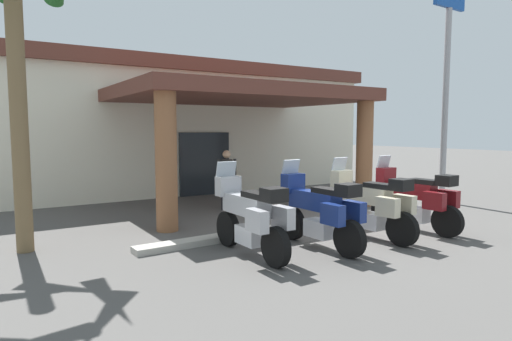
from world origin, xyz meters
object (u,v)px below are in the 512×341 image
at_px(motorcycle_silver, 251,217).
at_px(motorcycle_blue, 320,211).
at_px(motel_building, 175,126).
at_px(motorcycle_cream, 371,204).
at_px(motorcycle_maroon, 416,199).
at_px(roadside_sign, 447,49).
at_px(pedestrian, 227,176).

distance_m(motorcycle_silver, motorcycle_blue, 1.37).
distance_m(motel_building, motorcycle_cream, 9.94).
xyz_separation_m(motorcycle_blue, motorcycle_maroon, (2.68, -0.13, 0.00)).
bearing_deg(motorcycle_silver, motel_building, -15.35).
xyz_separation_m(motorcycle_maroon, roadside_sign, (3.93, 1.87, 3.87)).
xyz_separation_m(motorcycle_silver, roadside_sign, (7.95, 1.43, 3.87)).
relative_size(motorcycle_silver, motorcycle_cream, 1.00).
height_order(motorcycle_cream, roadside_sign, roadside_sign).
distance_m(motorcycle_silver, motorcycle_cream, 2.70).
height_order(motorcycle_blue, roadside_sign, roadside_sign).
xyz_separation_m(motorcycle_silver, motorcycle_cream, (2.68, -0.35, 0.00)).
distance_m(motorcycle_blue, motorcycle_cream, 1.34).
bearing_deg(motorcycle_blue, motorcycle_maroon, -93.15).
xyz_separation_m(pedestrian, roadside_sign, (6.04, -2.59, 3.63)).
height_order(motorcycle_blue, motorcycle_maroon, same).
bearing_deg(motel_building, motorcycle_blue, -96.25).
distance_m(motorcycle_maroon, pedestrian, 4.94).
distance_m(motorcycle_cream, pedestrian, 4.44).
bearing_deg(roadside_sign, motorcycle_cream, -161.34).
xyz_separation_m(motorcycle_silver, pedestrian, (1.90, 4.01, 0.25)).
distance_m(motel_building, motorcycle_blue, 10.01).
height_order(motorcycle_silver, motorcycle_blue, same).
bearing_deg(motel_building, motorcycle_maroon, -80.72).
bearing_deg(roadside_sign, pedestrian, 156.83).
bearing_deg(motorcycle_cream, motorcycle_blue, 85.63).
bearing_deg(roadside_sign, motorcycle_silver, -169.80).
distance_m(motorcycle_silver, motorcycle_maroon, 4.04).
xyz_separation_m(motorcycle_blue, motorcycle_cream, (1.34, -0.05, 0.00)).
height_order(motorcycle_silver, pedestrian, pedestrian).
relative_size(motorcycle_blue, motorcycle_cream, 1.00).
relative_size(motorcycle_maroon, roadside_sign, 0.32).
xyz_separation_m(motel_building, motorcycle_maroon, (1.18, -9.90, -1.62)).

